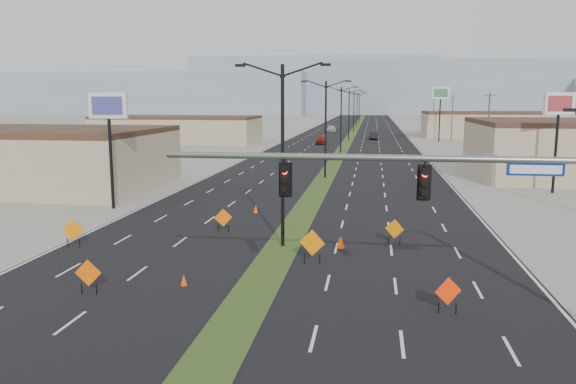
# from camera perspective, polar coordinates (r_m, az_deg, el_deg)

# --- Properties ---
(ground) EXTENTS (600.00, 600.00, 0.00)m
(ground) POSITION_cam_1_polar(r_m,az_deg,el_deg) (20.49, -6.03, -14.10)
(ground) COLOR gray
(ground) RESTS_ON ground
(road_surface) EXTENTS (25.00, 400.00, 0.02)m
(road_surface) POSITION_cam_1_polar(r_m,az_deg,el_deg) (118.54, 6.25, 5.41)
(road_surface) COLOR black
(road_surface) RESTS_ON ground
(median_strip) EXTENTS (2.00, 400.00, 0.04)m
(median_strip) POSITION_cam_1_polar(r_m,az_deg,el_deg) (118.54, 6.25, 5.41)
(median_strip) COLOR #324819
(median_strip) RESTS_ON ground
(building_sw_far) EXTENTS (30.00, 14.00, 4.50)m
(building_sw_far) POSITION_cam_1_polar(r_m,az_deg,el_deg) (109.70, -11.12, 6.15)
(building_sw_far) COLOR tan
(building_sw_far) RESTS_ON ground
(building_se_far) EXTENTS (44.00, 16.00, 5.00)m
(building_se_far) POSITION_cam_1_polar(r_m,az_deg,el_deg) (132.49, 23.21, 6.21)
(building_se_far) COLOR tan
(building_se_far) RESTS_ON ground
(mesa_west) EXTENTS (180.00, 50.00, 22.00)m
(mesa_west) POSITION_cam_1_polar(r_m,az_deg,el_deg) (323.25, -14.34, 9.63)
(mesa_west) COLOR #8492A4
(mesa_west) RESTS_ON ground
(mesa_center) EXTENTS (220.00, 50.00, 28.00)m
(mesa_center) POSITION_cam_1_polar(r_m,az_deg,el_deg) (320.14, 15.13, 10.14)
(mesa_center) COLOR #8492A4
(mesa_center) RESTS_ON ground
(mesa_backdrop) EXTENTS (140.00, 50.00, 32.00)m
(mesa_backdrop) POSITION_cam_1_polar(r_m,az_deg,el_deg) (340.04, 2.75, 10.73)
(mesa_backdrop) COLOR #8492A4
(mesa_backdrop) RESTS_ON ground
(signal_mast) EXTENTS (16.30, 0.60, 8.00)m
(signal_mast) POSITION_cam_1_polar(r_m,az_deg,el_deg) (20.77, 18.74, -0.42)
(signal_mast) COLOR slate
(signal_mast) RESTS_ON ground
(streetlight_0) EXTENTS (5.15, 0.24, 10.02)m
(streetlight_0) POSITION_cam_1_polar(r_m,az_deg,el_deg) (30.67, -0.55, 4.29)
(streetlight_0) COLOR black
(streetlight_0) RESTS_ON ground
(streetlight_1) EXTENTS (5.15, 0.24, 10.02)m
(streetlight_1) POSITION_cam_1_polar(r_m,az_deg,el_deg) (58.42, 3.84, 6.71)
(streetlight_1) COLOR black
(streetlight_1) RESTS_ON ground
(streetlight_2) EXTENTS (5.15, 0.24, 10.02)m
(streetlight_2) POSITION_cam_1_polar(r_m,az_deg,el_deg) (86.34, 5.41, 7.56)
(streetlight_2) COLOR black
(streetlight_2) RESTS_ON ground
(streetlight_3) EXTENTS (5.15, 0.24, 10.02)m
(streetlight_3) POSITION_cam_1_polar(r_m,az_deg,el_deg) (114.29, 6.21, 7.99)
(streetlight_3) COLOR black
(streetlight_3) RESTS_ON ground
(streetlight_4) EXTENTS (5.15, 0.24, 10.02)m
(streetlight_4) POSITION_cam_1_polar(r_m,az_deg,el_deg) (142.26, 6.70, 8.25)
(streetlight_4) COLOR black
(streetlight_4) RESTS_ON ground
(streetlight_5) EXTENTS (5.15, 0.24, 10.02)m
(streetlight_5) POSITION_cam_1_polar(r_m,az_deg,el_deg) (170.25, 7.03, 8.42)
(streetlight_5) COLOR black
(streetlight_5) RESTS_ON ground
(streetlight_6) EXTENTS (5.15, 0.24, 10.02)m
(streetlight_6) POSITION_cam_1_polar(r_m,az_deg,el_deg) (198.23, 7.27, 8.55)
(streetlight_6) COLOR black
(streetlight_6) RESTS_ON ground
(utility_pole_1) EXTENTS (1.60, 0.20, 9.00)m
(utility_pole_1) POSITION_cam_1_polar(r_m,az_deg,el_deg) (79.69, 19.66, 6.37)
(utility_pole_1) COLOR #4C3823
(utility_pole_1) RESTS_ON ground
(utility_pole_2) EXTENTS (1.60, 0.20, 9.00)m
(utility_pole_2) POSITION_cam_1_polar(r_m,az_deg,el_deg) (114.22, 16.34, 7.29)
(utility_pole_2) COLOR #4C3823
(utility_pole_2) RESTS_ON ground
(utility_pole_3) EXTENTS (1.60, 0.20, 9.00)m
(utility_pole_3) POSITION_cam_1_polar(r_m,az_deg,el_deg) (148.97, 14.56, 7.78)
(utility_pole_3) COLOR #4C3823
(utility_pole_3) RESTS_ON ground
(car_left) EXTENTS (1.96, 4.62, 1.56)m
(car_left) POSITION_cam_1_polar(r_m,az_deg,el_deg) (103.63, 3.41, 5.32)
(car_left) COLOR maroon
(car_left) RESTS_ON ground
(car_mid) EXTENTS (1.75, 4.86, 1.60)m
(car_mid) POSITION_cam_1_polar(r_m,az_deg,el_deg) (116.73, 8.72, 5.69)
(car_mid) COLOR black
(car_mid) RESTS_ON ground
(car_far) EXTENTS (2.70, 5.67, 1.59)m
(car_far) POSITION_cam_1_polar(r_m,az_deg,el_deg) (141.17, 4.41, 6.40)
(car_far) COLOR #ACB3B6
(car_far) RESTS_ON ground
(construction_sign_0) EXTENTS (1.14, 0.50, 1.62)m
(construction_sign_0) POSITION_cam_1_polar(r_m,az_deg,el_deg) (33.33, -21.02, -3.71)
(construction_sign_0) COLOR orange
(construction_sign_0) RESTS_ON ground
(construction_sign_1) EXTENTS (1.14, 0.13, 1.52)m
(construction_sign_1) POSITION_cam_1_polar(r_m,az_deg,el_deg) (25.24, -19.64, -7.88)
(construction_sign_1) COLOR #DB5804
(construction_sign_1) RESTS_ON ground
(construction_sign_2) EXTENTS (1.03, 0.51, 1.49)m
(construction_sign_2) POSITION_cam_1_polar(r_m,az_deg,el_deg) (34.91, -6.60, -2.70)
(construction_sign_2) COLOR #E65904
(construction_sign_2) RESTS_ON ground
(construction_sign_3) EXTENTS (1.31, 0.36, 1.78)m
(construction_sign_3) POSITION_cam_1_polar(r_m,az_deg,el_deg) (28.01, 2.47, -5.29)
(construction_sign_3) COLOR orange
(construction_sign_3) RESTS_ON ground
(construction_sign_4) EXTENTS (1.04, 0.47, 1.48)m
(construction_sign_4) POSITION_cam_1_polar(r_m,az_deg,el_deg) (22.58, 15.95, -9.81)
(construction_sign_4) COLOR #FF3305
(construction_sign_4) RESTS_ON ground
(construction_sign_5) EXTENTS (1.04, 0.45, 1.47)m
(construction_sign_5) POSITION_cam_1_polar(r_m,az_deg,el_deg) (32.32, 10.76, -3.80)
(construction_sign_5) COLOR #D76E04
(construction_sign_5) RESTS_ON ground
(cone_0) EXTENTS (0.40, 0.40, 0.53)m
(cone_0) POSITION_cam_1_polar(r_m,az_deg,el_deg) (25.50, -10.54, -8.78)
(cone_0) COLOR #D53D04
(cone_0) RESTS_ON ground
(cone_1) EXTENTS (0.44, 0.44, 0.63)m
(cone_1) POSITION_cam_1_polar(r_m,az_deg,el_deg) (31.28, 5.28, -5.14)
(cone_1) COLOR #F25905
(cone_1) RESTS_ON ground
(cone_2) EXTENTS (0.44, 0.44, 0.67)m
(cone_2) POSITION_cam_1_polar(r_m,az_deg,el_deg) (31.26, 5.43, -5.12)
(cone_2) COLOR #FF4805
(cone_2) RESTS_ON ground
(cone_3) EXTENTS (0.37, 0.37, 0.60)m
(cone_3) POSITION_cam_1_polar(r_m,az_deg,el_deg) (40.71, -3.30, -1.73)
(cone_3) COLOR #F13D05
(cone_3) RESTS_ON ground
(pole_sign_west) EXTENTS (2.84, 0.69, 8.63)m
(pole_sign_west) POSITION_cam_1_polar(r_m,az_deg,el_deg) (43.65, -17.76, 7.44)
(pole_sign_west) COLOR black
(pole_sign_west) RESTS_ON ground
(pole_sign_east_near) EXTENTS (2.82, 1.22, 8.74)m
(pole_sign_east_near) POSITION_cam_1_polar(r_m,az_deg,el_deg) (53.98, 25.80, 7.35)
(pole_sign_east_near) COLOR black
(pole_sign_east_near) RESTS_ON ground
(pole_sign_east_far) EXTENTS (3.40, 1.15, 10.48)m
(pole_sign_east_far) POSITION_cam_1_polar(r_m,az_deg,el_deg) (112.26, 15.24, 9.32)
(pole_sign_east_far) COLOR black
(pole_sign_east_far) RESTS_ON ground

